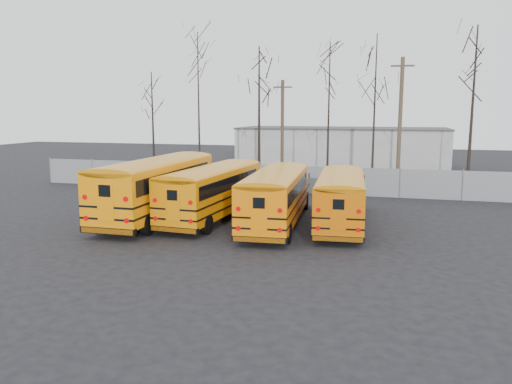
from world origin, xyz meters
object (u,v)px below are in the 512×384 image
(bus_b, at_px, (214,187))
(bus_a, at_px, (159,183))
(utility_pole_left, at_px, (282,132))
(utility_pole_right, at_px, (400,121))
(bus_d, at_px, (341,194))
(bus_c, at_px, (276,193))

(bus_b, bearing_deg, bus_a, -165.38)
(utility_pole_left, xyz_separation_m, utility_pole_right, (8.95, 2.46, 0.89))
(utility_pole_left, bearing_deg, bus_d, -70.31)
(utility_pole_left, height_order, utility_pole_right, utility_pole_right)
(bus_a, relative_size, bus_d, 1.20)
(bus_c, bearing_deg, bus_d, 11.13)
(bus_a, height_order, utility_pole_left, utility_pole_left)
(bus_a, distance_m, utility_pole_left, 14.62)
(bus_a, bearing_deg, utility_pole_left, 73.95)
(bus_c, height_order, bus_d, bus_c)
(bus_b, xyz_separation_m, bus_d, (6.90, 0.12, -0.11))
(utility_pole_right, bearing_deg, utility_pole_left, -167.09)
(utility_pole_left, bearing_deg, bus_c, -83.64)
(bus_d, bearing_deg, utility_pole_right, 75.00)
(bus_d, height_order, utility_pole_left, utility_pole_left)
(bus_b, xyz_separation_m, utility_pole_left, (0.89, 13.30, 2.51))
(utility_pole_left, bearing_deg, bus_b, -98.66)
(bus_a, bearing_deg, bus_b, 10.68)
(bus_d, xyz_separation_m, utility_pole_left, (-6.01, 13.18, 2.62))
(bus_d, bearing_deg, bus_b, 176.65)
(bus_c, bearing_deg, bus_a, 174.51)
(bus_a, distance_m, bus_c, 6.73)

